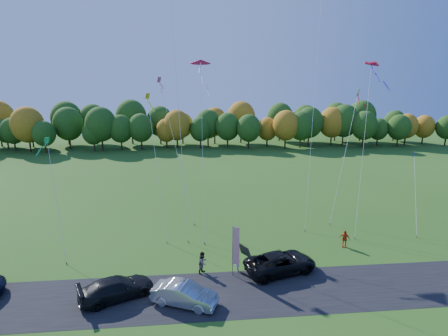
{
  "coord_description": "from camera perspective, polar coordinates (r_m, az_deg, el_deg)",
  "views": [
    {
      "loc": [
        -3.08,
        -26.46,
        14.97
      ],
      "look_at": [
        0.0,
        6.0,
        7.0
      ],
      "focal_mm": 28.0,
      "sensor_mm": 36.0,
      "label": 1
    }
  ],
  "objects": [
    {
      "name": "kite_diamond_blue_low",
      "position": [
        41.53,
        28.79,
        -3.66
      ],
      "size": [
        2.46,
        5.41,
        7.88
      ],
      "color": "#4C3F33",
      "rests_on": "ground"
    },
    {
      "name": "black_suv",
      "position": [
        29.63,
        9.22,
        -14.98
      ],
      "size": [
        6.4,
        4.22,
        1.64
      ],
      "primitive_type": "imported",
      "rotation": [
        0.0,
        0.0,
        1.85
      ],
      "color": "black",
      "rests_on": "ground"
    },
    {
      "name": "kite_diamond_yellow",
      "position": [
        34.86,
        -10.91,
        0.27
      ],
      "size": [
        2.25,
        5.49,
        14.26
      ],
      "color": "#4C3F33",
      "rests_on": "ground"
    },
    {
      "name": "feather_flag",
      "position": [
        28.03,
        1.86,
        -12.5
      ],
      "size": [
        0.54,
        0.2,
        4.21
      ],
      "color": "#999999",
      "rests_on": "ground"
    },
    {
      "name": "silver_sedan",
      "position": [
        25.78,
        -6.49,
        -19.81
      ],
      "size": [
        4.86,
        3.24,
        1.52
      ],
      "primitive_type": "imported",
      "rotation": [
        0.0,
        0.0,
        1.18
      ],
      "color": "#BBBABF",
      "rests_on": "ground"
    },
    {
      "name": "ground",
      "position": [
        30.56,
        1.1,
        -15.6
      ],
      "size": [
        160.0,
        160.0,
        0.0
      ],
      "primitive_type": "plane",
      "color": "#264F15"
    },
    {
      "name": "kite_diamond_green",
      "position": [
        34.53,
        -25.73,
        -4.46
      ],
      "size": [
        3.1,
        6.05,
        10.35
      ],
      "color": "#4C3F33",
      "rests_on": "ground"
    },
    {
      "name": "tree_line",
      "position": [
        82.88,
        -3.2,
        3.3
      ],
      "size": [
        116.0,
        12.0,
        10.0
      ],
      "primitive_type": null,
      "color": "#1E4711",
      "rests_on": "ground"
    },
    {
      "name": "kite_delta_blue",
      "position": [
        36.94,
        -7.78,
        14.2
      ],
      "size": [
        3.41,
        12.31,
        30.78
      ],
      "color": "#4C3F33",
      "rests_on": "ground"
    },
    {
      "name": "person_tailgate_b",
      "position": [
        29.18,
        -3.47,
        -15.13
      ],
      "size": [
        1.04,
        1.1,
        1.79
      ],
      "primitive_type": "imported",
      "rotation": [
        0.0,
        0.0,
        1.0
      ],
      "color": "gray",
      "rests_on": "ground"
    },
    {
      "name": "kite_diamond_pink",
      "position": [
        39.44,
        -7.83,
        3.09
      ],
      "size": [
        4.26,
        7.45,
        15.95
      ],
      "color": "#4C3F33",
      "rests_on": "ground"
    },
    {
      "name": "person_tailgate_a",
      "position": [
        29.42,
        2.24,
        -15.11
      ],
      "size": [
        0.38,
        0.57,
        1.56
      ],
      "primitive_type": "imported",
      "rotation": [
        0.0,
        0.0,
        1.56
      ],
      "color": "silver",
      "rests_on": "ground"
    },
    {
      "name": "person_east",
      "position": [
        35.08,
        19.07,
        -10.85
      ],
      "size": [
        1.04,
        0.83,
        1.65
      ],
      "primitive_type": "imported",
      "rotation": [
        0.0,
        0.0,
        -0.52
      ],
      "color": "red",
      "rests_on": "ground"
    },
    {
      "name": "asphalt_strip",
      "position": [
        27.16,
        2.11,
        -19.7
      ],
      "size": [
        90.0,
        6.0,
        0.01
      ],
      "primitive_type": "cube",
      "color": "black",
      "rests_on": "ground"
    },
    {
      "name": "dark_truck_a",
      "position": [
        27.36,
        -17.14,
        -18.23
      ],
      "size": [
        5.62,
        4.13,
        1.51
      ],
      "primitive_type": "imported",
      "rotation": [
        0.0,
        0.0,
        2.01
      ],
      "color": "black",
      "rests_on": "ground"
    },
    {
      "name": "kite_parafoil_orange",
      "position": [
        41.64,
        14.68,
        13.11
      ],
      "size": [
        7.03,
        13.75,
        30.1
      ],
      "color": "#4C3F33",
      "rests_on": "ground"
    },
    {
      "name": "kite_parafoil_rainbow",
      "position": [
        39.28,
        21.85,
        3.52
      ],
      "size": [
        5.73,
        8.54,
        17.6
      ],
      "color": "#4C3F33",
      "rests_on": "ground"
    },
    {
      "name": "kite_delta_red",
      "position": [
        37.34,
        -3.62,
        7.75
      ],
      "size": [
        2.39,
        11.37,
        18.62
      ],
      "color": "#4C3F33",
      "rests_on": "ground"
    },
    {
      "name": "kite_diamond_white",
      "position": [
        41.19,
        19.08,
        1.89
      ],
      "size": [
        5.22,
        6.02,
        14.71
      ],
      "color": "#4C3F33",
      "rests_on": "ground"
    }
  ]
}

